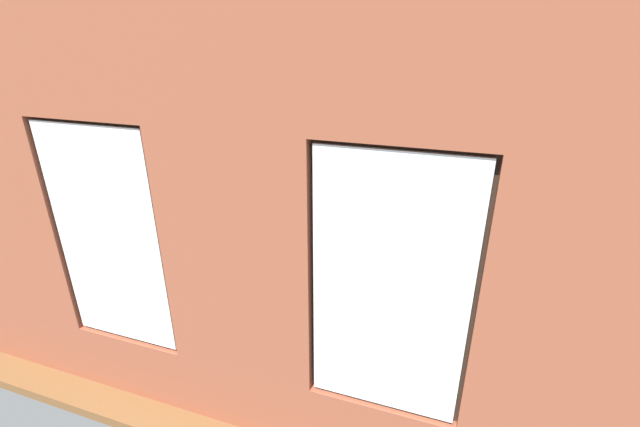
{
  "coord_description": "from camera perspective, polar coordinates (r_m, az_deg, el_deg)",
  "views": [
    {
      "loc": [
        -1.49,
        4.97,
        3.17
      ],
      "look_at": [
        0.09,
        0.4,
        1.12
      ],
      "focal_mm": 24.0,
      "sensor_mm": 36.0,
      "label": 1
    }
  ],
  "objects": [
    {
      "name": "potted_plant_by_left_couch",
      "position": [
        7.0,
        21.4,
        -1.69
      ],
      "size": [
        0.31,
        0.31,
        0.66
      ],
      "color": "gray",
      "rests_on": "ground_plane"
    },
    {
      "name": "white_wall_right",
      "position": [
        6.7,
        -24.09,
        9.11
      ],
      "size": [
        0.1,
        4.89,
        3.57
      ],
      "primitive_type": "cube",
      "color": "silver",
      "rests_on": "ground_plane"
    },
    {
      "name": "potted_plant_beside_window_right",
      "position": [
        5.11,
        -25.08,
        -10.0
      ],
      "size": [
        1.15,
        1.16,
        1.51
      ],
      "color": "gray",
      "rests_on": "ground_plane"
    },
    {
      "name": "potted_plant_near_tv",
      "position": [
        5.57,
        -24.97,
        -5.38
      ],
      "size": [
        0.65,
        0.65,
        1.13
      ],
      "color": "#9E5638",
      "rests_on": "ground_plane"
    },
    {
      "name": "media_console",
      "position": [
        6.73,
        -22.3,
        -4.4
      ],
      "size": [
        1.03,
        0.42,
        0.54
      ],
      "primitive_type": "cube",
      "color": "black",
      "rests_on": "ground_plane"
    },
    {
      "name": "cup_ceramic",
      "position": [
        5.76,
        -1.32,
        -4.84
      ],
      "size": [
        0.08,
        0.08,
        0.1
      ],
      "primitive_type": "cylinder",
      "color": "#33567F",
      "rests_on": "coffee_table"
    },
    {
      "name": "tv_flatscreen",
      "position": [
        6.49,
        -23.1,
        0.51
      ],
      "size": [
        1.06,
        0.2,
        0.7
      ],
      "color": "black",
      "rests_on": "media_console"
    },
    {
      "name": "coffee_table",
      "position": [
        5.81,
        -1.31,
        -5.75
      ],
      "size": [
        1.36,
        0.71,
        0.43
      ],
      "color": "tan",
      "rests_on": "ground_plane"
    },
    {
      "name": "remote_black",
      "position": [
        5.66,
        -0.72,
        -5.81
      ],
      "size": [
        0.17,
        0.06,
        0.02
      ],
      "primitive_type": "cube",
      "rotation": [
        0.0,
        0.0,
        4.66
      ],
      "color": "black",
      "rests_on": "coffee_table"
    },
    {
      "name": "ground_plane",
      "position": [
        6.1,
        2.05,
        -8.86
      ],
      "size": [
        6.74,
        5.89,
        0.1
      ],
      "primitive_type": "cube",
      "color": "brown"
    },
    {
      "name": "couch_by_window",
      "position": [
        4.41,
        -4.89,
        -17.2
      ],
      "size": [
        1.91,
        0.87,
        0.8
      ],
      "color": "black",
      "rests_on": "ground_plane"
    },
    {
      "name": "brick_wall_with_windows",
      "position": [
        3.15,
        -11.41,
        -3.54
      ],
      "size": [
        6.14,
        0.3,
        3.57
      ],
      "color": "#9E5138",
      "rests_on": "ground_plane"
    },
    {
      "name": "remote_gray",
      "position": [
        5.78,
        2.6,
        -5.19
      ],
      "size": [
        0.17,
        0.13,
        0.02
      ],
      "primitive_type": "cube",
      "rotation": [
        0.0,
        0.0,
        5.29
      ],
      "color": "#59595B",
      "rests_on": "coffee_table"
    },
    {
      "name": "potted_plant_corner_far_left",
      "position": [
        3.97,
        31.1,
        -18.93
      ],
      "size": [
        0.84,
        0.84,
        1.12
      ],
      "color": "brown",
      "rests_on": "ground_plane"
    },
    {
      "name": "remote_silver",
      "position": [
        5.83,
        -5.45,
        -4.99
      ],
      "size": [
        0.12,
        0.17,
        0.02
      ],
      "primitive_type": "cube",
      "rotation": [
        0.0,
        0.0,
        2.68
      ],
      "color": "#B2B2B7",
      "rests_on": "coffee_table"
    },
    {
      "name": "potted_plant_corner_near_left",
      "position": [
        7.48,
        25.61,
        -0.26
      ],
      "size": [
        0.54,
        0.54,
        0.83
      ],
      "color": "#47423D",
      "rests_on": "ground_plane"
    },
    {
      "name": "candle_jar",
      "position": [
        5.89,
        -2.58,
        -4.16
      ],
      "size": [
        0.08,
        0.08,
        0.11
      ],
      "primitive_type": "cylinder",
      "color": "#B7333D",
      "rests_on": "coffee_table"
    },
    {
      "name": "couch_left",
      "position": [
        5.81,
        25.39,
        -8.76
      ],
      "size": [
        0.92,
        1.99,
        0.8
      ],
      "rotation": [
        0.0,
        0.0,
        1.55
      ],
      "color": "black",
      "rests_on": "ground_plane"
    }
  ]
}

